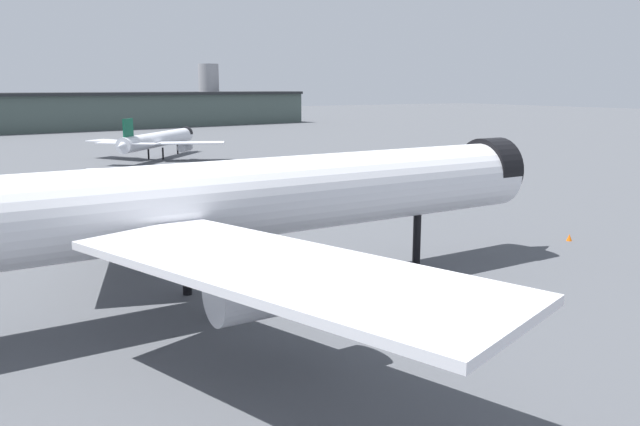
% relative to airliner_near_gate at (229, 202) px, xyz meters
% --- Properties ---
extents(ground, '(900.00, 900.00, 0.00)m').
position_rel_airliner_near_gate_xyz_m(ground, '(2.62, 1.56, -8.23)').
color(ground, '#4C4F54').
extents(airliner_near_gate, '(67.89, 62.15, 18.68)m').
position_rel_airliner_near_gate_xyz_m(airliner_near_gate, '(0.00, 0.00, 0.00)').
color(airliner_near_gate, white).
rests_on(airliner_near_gate, ground).
extents(airliner_far_taxiway, '(30.66, 32.53, 10.36)m').
position_rel_airliner_near_gate_xyz_m(airliner_far_taxiway, '(25.50, 105.34, -3.67)').
color(airliner_far_taxiway, silver).
rests_on(airliner_far_taxiway, ground).
extents(terminal_building, '(202.00, 52.23, 27.35)m').
position_rel_airliner_near_gate_xyz_m(terminal_building, '(33.16, 226.13, -0.55)').
color(terminal_building, '#475651').
rests_on(terminal_building, ground).
extents(traffic_cone_near_nose, '(0.63, 0.63, 0.79)m').
position_rel_airliner_near_gate_xyz_m(traffic_cone_near_nose, '(41.13, -0.83, -7.83)').
color(traffic_cone_near_nose, '#F2600C').
rests_on(traffic_cone_near_nose, ground).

